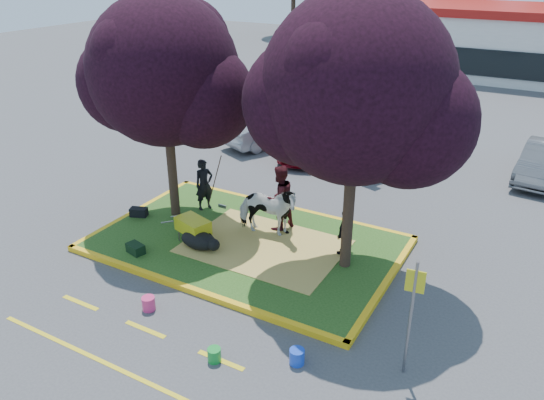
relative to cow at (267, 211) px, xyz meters
The scene contains 31 objects.
ground 1.16m from the cow, 116.47° to the right, with size 90.00×90.00×0.00m, color #424244.
median_island 1.10m from the cow, 116.47° to the right, with size 8.00×5.00×0.15m, color #204916.
curb_near 3.34m from the cow, 95.68° to the right, with size 8.30×0.16×0.15m, color yellow.
curb_far 2.13m from the cow, 99.40° to the left, with size 8.30×0.16×0.15m, color yellow.
curb_left 4.52m from the cow, behind, with size 0.16×5.30×0.15m, color yellow.
curb_right 3.90m from the cow, ahead, with size 0.16×5.30×0.15m, color yellow.
straw_bedding 1.03m from the cow, 66.52° to the right, with size 4.20×3.00×0.01m, color #D9C159.
tree_purple_left 4.65m from the cow, behind, with size 5.06×4.20×6.51m.
tree_purple_right 4.51m from the cow, 10.09° to the right, with size 5.30×4.40×6.82m.
fire_lane_stripe_a 5.45m from the cow, 115.60° to the right, with size 1.10×0.12×0.01m, color yellow.
fire_lane_stripe_b 4.94m from the cow, 93.78° to the right, with size 1.10×0.12×0.01m, color yellow.
fire_lane_stripe_c 5.21m from the cow, 70.88° to the right, with size 1.10×0.12×0.01m, color yellow.
fire_lane_long 6.12m from the cow, 93.03° to the right, with size 6.00×0.10×0.01m, color yellow.
retail_building 27.42m from the cow, 86.48° to the left, with size 20.40×8.40×4.40m.
cow is the anchor object (origin of this frame).
calf 2.08m from the cow, 127.99° to the right, with size 1.09×0.62×0.47m, color black.
handler 2.60m from the cow, 168.25° to the left, with size 0.60×0.39×1.63m, color black.
visitor_a 0.56m from the cow, 76.38° to the left, with size 0.95×0.74×1.95m, color #441319.
visitor_b 2.34m from the cow, ahead, with size 0.77×0.32×1.31m, color black.
wheelbarrow 2.10m from the cow, 140.73° to the right, with size 1.77×0.85×0.67m.
gear_bag_dark 4.17m from the cow, 167.25° to the right, with size 0.51×0.28×0.26m, color black.
gear_bag_green 3.74m from the cow, 134.34° to the right, with size 0.50×0.31×0.27m, color black.
sign_post 6.05m from the cow, 33.76° to the right, with size 0.35×0.07×2.52m.
bucket_green 5.21m from the cow, 72.27° to the right, with size 0.28×0.28×0.30m, color #169331.
bucket_pink 4.37m from the cow, 99.80° to the right, with size 0.31×0.31×0.33m, color #DD316F.
bucket_blue 5.21m from the cow, 53.66° to the right, with size 0.31×0.31×0.33m, color blue.
car_black 10.70m from the cow, 135.80° to the left, with size 1.56×3.89×1.33m, color black.
car_silver 8.43m from the cow, 118.46° to the left, with size 1.48×4.25×1.40m, color gray.
car_red 7.27m from the cow, 106.84° to the left, with size 2.01×4.36×1.21m, color maroon.
car_white 8.20m from the cow, 80.97° to the left, with size 2.22×5.47×1.59m, color silver.
car_grey 10.90m from the cow, 53.35° to the left, with size 1.40×4.02×1.33m, color #55585C.
Camera 1 is at (6.98, -10.98, 7.52)m, focal length 35.00 mm.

